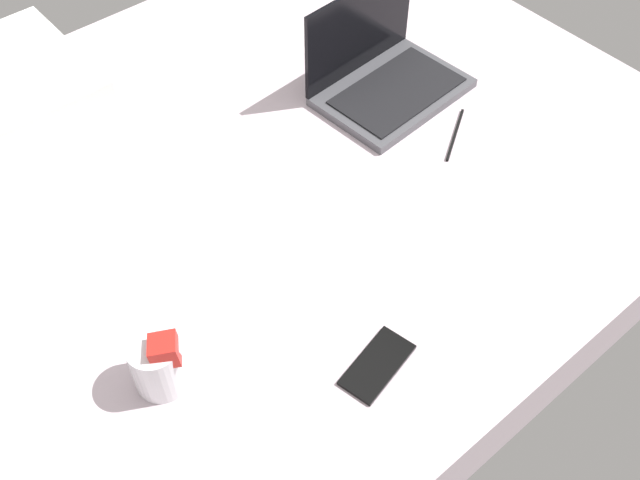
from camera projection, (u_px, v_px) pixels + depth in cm
name	position (u px, v px, depth cm)	size (l,w,h in cm)	color
bed_mattress	(260.00, 202.00, 162.81)	(180.00, 140.00, 18.00)	silver
laptop	(383.00, 74.00, 169.99)	(34.60, 25.36, 23.00)	#4C4C51
snack_cup	(159.00, 362.00, 120.35)	(9.00, 9.67, 13.38)	silver
cell_phone	(377.00, 365.00, 126.35)	(6.80, 14.00, 0.80)	black
charger_cable	(455.00, 135.00, 163.04)	(17.00, 0.60, 0.60)	black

